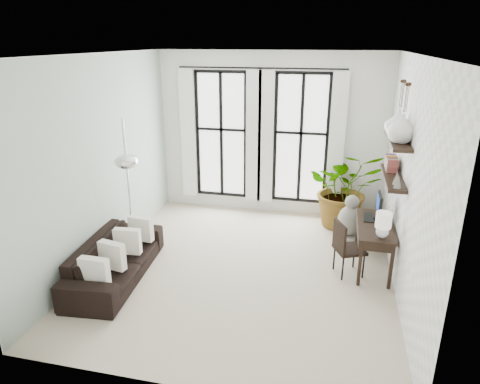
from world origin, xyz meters
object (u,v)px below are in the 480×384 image
(desk_chair, at_px, (345,245))
(buddha, at_px, (350,223))
(sofa, at_px, (115,259))
(plant, at_px, (344,188))
(desk, at_px, (375,228))
(arc_lamp, at_px, (126,155))

(desk_chair, distance_m, buddha, 1.16)
(sofa, height_order, plant, plant)
(sofa, xyz_separation_m, plant, (3.29, 2.72, 0.45))
(desk, height_order, buddha, desk)
(arc_lamp, distance_m, buddha, 3.94)
(desk_chair, height_order, arc_lamp, arc_lamp)
(desk, bearing_deg, plant, 105.75)
(arc_lamp, height_order, buddha, arc_lamp)
(desk, distance_m, buddha, 1.02)
(desk_chair, bearing_deg, plant, 67.28)
(plant, distance_m, arc_lamp, 4.07)
(plant, height_order, desk, plant)
(desk, bearing_deg, arc_lamp, -169.29)
(desk, relative_size, buddha, 1.43)
(arc_lamp, relative_size, buddha, 2.68)
(plant, relative_size, desk_chair, 1.74)
(sofa, distance_m, buddha, 3.96)
(plant, bearing_deg, buddha, -80.00)
(desk_chair, height_order, buddha, buddha)
(arc_lamp, bearing_deg, plant, 35.93)
(sofa, distance_m, plant, 4.29)
(buddha, bearing_deg, desk_chair, -94.81)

